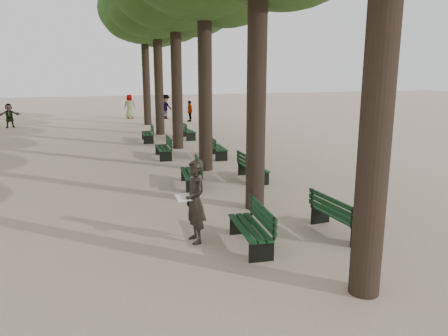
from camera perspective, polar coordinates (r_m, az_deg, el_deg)
name	(u,v)px	position (r m, az deg, el deg)	size (l,w,h in m)	color
ground	(242,258)	(9.13, 2.32, -11.60)	(120.00, 120.00, 0.00)	tan
tree_central_5	(144,10)	(31.35, -10.46, 19.62)	(6.00, 6.00, 9.95)	#33261C
bench_left_0	(250,235)	(9.55, 3.43, -8.72)	(0.72, 1.84, 0.92)	black
bench_left_1	(191,178)	(14.39, -4.32, -1.36)	(0.79, 1.86, 0.92)	black
bench_left_2	(163,152)	(19.22, -7.94, 2.11)	(0.67, 1.83, 0.92)	black
bench_left_3	(147,137)	(23.77, -9.97, 4.06)	(0.71, 1.84, 0.92)	black
bench_right_0	(339,223)	(10.61, 14.85, -6.93)	(0.67, 1.83, 0.92)	black
bench_right_1	(253,172)	(15.24, 3.80, -0.56)	(0.57, 1.80, 0.92)	black
bench_right_2	(217,151)	(19.12, -0.88, 2.18)	(0.69, 1.84, 0.92)	black
bench_right_3	(187,134)	(24.52, -4.82, 4.46)	(0.63, 1.82, 0.92)	black
man_with_map	(195,202)	(9.63, -3.80, -4.41)	(0.66, 0.78, 1.86)	black
pedestrian_e	(9,115)	(32.56, -26.24, 6.17)	(1.48, 0.32, 1.60)	#262628
pedestrian_d	(130,106)	(35.54, -12.21, 7.86)	(0.93, 0.38, 1.89)	#262628
pedestrian_c	(190,111)	(32.78, -4.50, 7.43)	(0.91, 0.31, 1.55)	#262628
pedestrian_b	(166,107)	(34.84, -7.60, 7.94)	(1.22, 0.38, 1.89)	#262628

